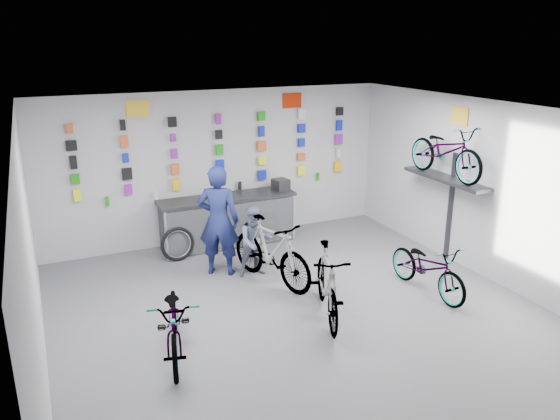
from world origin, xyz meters
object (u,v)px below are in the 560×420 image
bike_center (327,283)px  clerk (219,221)px  counter (228,221)px  bike_left (175,322)px  bike_service (271,251)px  customer (255,241)px  bike_right (428,267)px

bike_center → clerk: bearing=133.9°
counter → clerk: (-0.59, -1.23, 0.48)m
bike_left → clerk: (1.35, 2.20, 0.50)m
bike_center → bike_service: (-0.27, 1.41, 0.03)m
customer → bike_service: bearing=-70.8°
bike_left → bike_center: 2.27m
bike_left → customer: 2.67m
bike_center → bike_right: bike_center is taller
counter → bike_service: bearing=-88.3°
clerk → customer: bearing=-179.2°
bike_right → bike_service: (-2.14, 1.38, 0.13)m
counter → bike_right: counter is taller
bike_center → customer: bearing=122.4°
bike_right → bike_service: 2.55m
bike_service → clerk: bearing=113.8°
bike_center → bike_service: size_ratio=0.95×
bike_left → customer: customer is taller
bike_left → customer: size_ratio=1.43×
bike_right → customer: customer is taller
bike_right → customer: size_ratio=1.36×
bike_right → clerk: size_ratio=0.87×
bike_center → bike_service: bearing=121.5°
bike_service → clerk: 1.06m
bike_left → bike_center: size_ratio=0.98×
counter → bike_right: 4.01m
counter → bike_right: bearing=-56.7°
bike_service → clerk: clerk is taller
bike_service → bike_left: bearing=-161.5°
counter → bike_left: (-1.94, -3.43, -0.02)m
bike_left → bike_service: 2.48m
bike_center → customer: size_ratio=1.46×
bike_center → counter: bearing=116.2°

